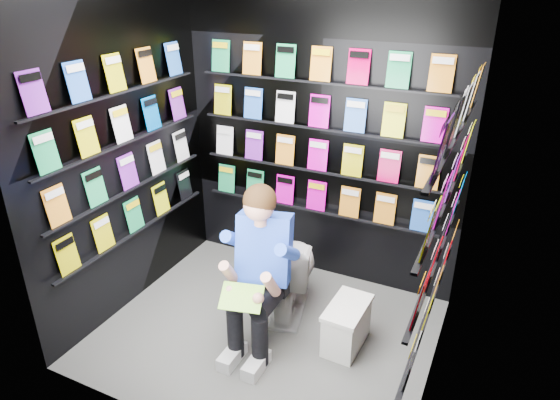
% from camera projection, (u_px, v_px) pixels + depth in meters
% --- Properties ---
extents(floor, '(2.40, 2.40, 0.00)m').
position_uv_depth(floor, '(266.00, 332.00, 3.81)').
color(floor, '#5A5A58').
rests_on(floor, ground).
extents(wall_back, '(2.40, 0.04, 2.60)m').
position_uv_depth(wall_back, '(320.00, 133.00, 4.08)').
color(wall_back, black).
rests_on(wall_back, floor).
extents(wall_front, '(2.40, 0.04, 2.60)m').
position_uv_depth(wall_front, '(170.00, 242.00, 2.44)').
color(wall_front, black).
rests_on(wall_front, floor).
extents(wall_left, '(0.04, 2.00, 2.60)m').
position_uv_depth(wall_left, '(122.00, 148.00, 3.73)').
color(wall_left, black).
rests_on(wall_left, floor).
extents(wall_right, '(0.04, 2.00, 2.60)m').
position_uv_depth(wall_right, '(454.00, 209.00, 2.79)').
color(wall_right, black).
rests_on(wall_right, floor).
extents(comics_back, '(2.10, 0.06, 1.37)m').
position_uv_depth(comics_back, '(319.00, 134.00, 4.05)').
color(comics_back, '#CA004C').
rests_on(comics_back, wall_back).
extents(comics_left, '(0.06, 1.70, 1.37)m').
position_uv_depth(comics_left, '(125.00, 148.00, 3.72)').
color(comics_left, '#CA004C').
rests_on(comics_left, wall_left).
extents(comics_right, '(0.06, 1.70, 1.37)m').
position_uv_depth(comics_right, '(449.00, 207.00, 2.80)').
color(comics_right, '#CA004C').
rests_on(comics_right, wall_right).
extents(toilet, '(0.59, 0.83, 0.73)m').
position_uv_depth(toilet, '(288.00, 270.00, 3.93)').
color(toilet, white).
rests_on(toilet, floor).
extents(longbox, '(0.25, 0.43, 0.32)m').
position_uv_depth(longbox, '(346.00, 327.00, 3.62)').
color(longbox, white).
rests_on(longbox, floor).
extents(longbox_lid, '(0.27, 0.45, 0.03)m').
position_uv_depth(longbox_lid, '(348.00, 308.00, 3.55)').
color(longbox_lid, white).
rests_on(longbox_lid, longbox).
extents(reader, '(0.67, 0.84, 1.35)m').
position_uv_depth(reader, '(266.00, 249.00, 3.45)').
color(reader, blue).
rests_on(reader, toilet).
extents(held_comic, '(0.31, 0.23, 0.12)m').
position_uv_depth(held_comic, '(241.00, 297.00, 3.24)').
color(held_comic, green).
rests_on(held_comic, reader).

